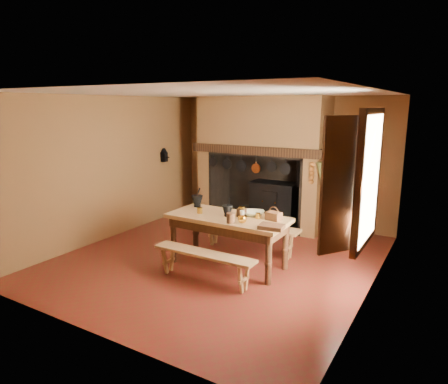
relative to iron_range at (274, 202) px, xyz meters
The scene contains 28 objects.
floor 2.50m from the iron_range, 89.02° to the right, with size 5.50×5.50×0.00m, color maroon.
ceiling 3.37m from the iron_range, 89.02° to the right, with size 5.50×5.50×0.00m, color silver.
back_wall 0.97m from the iron_range, 82.10° to the left, with size 5.00×0.02×2.80m, color brown.
wall_left 3.59m from the iron_range, 135.12° to the right, with size 0.02×5.50×2.80m, color brown.
wall_right 3.65m from the iron_range, 43.91° to the right, with size 0.02×5.50×2.80m, color brown.
wall_front 5.28m from the iron_range, 89.54° to the right, with size 5.00×0.02×2.80m, color brown.
chimney_breast 1.36m from the iron_range, 151.95° to the right, with size 2.95×0.96×2.80m.
iron_range is the anchor object (origin of this frame).
hearth_pans 1.10m from the iron_range, 167.25° to the right, with size 0.51×0.62×0.20m.
hanging_pans 1.12m from the iron_range, 115.02° to the right, with size 1.92×0.29×0.27m.
onion_string 1.49m from the iron_range, 32.25° to the right, with size 0.12×0.10×0.46m, color #9E4C1D, non-canonical shape.
herb_bunch 1.65m from the iron_range, 28.28° to the right, with size 0.20×0.20×0.35m, color #505729.
window 3.91m from the iron_range, 49.98° to the right, with size 0.39×1.75×1.76m.
wall_coffee_mill 2.74m from the iron_range, 159.32° to the right, with size 0.23×0.16×0.31m.
work_table 2.67m from the iron_range, 82.77° to the right, with size 1.97×0.87×0.85m.
bench_front 3.38m from the iron_range, 84.31° to the right, with size 1.66×0.29×0.47m.
bench_back 1.91m from the iron_range, 79.88° to the right, with size 1.87×0.33×0.53m.
mortar_large 2.48m from the iron_range, 100.35° to the right, with size 0.20×0.20×0.35m.
mortar_small 2.71m from the iron_range, 82.96° to the right, with size 0.18×0.18×0.30m.
coffee_grinder 2.64m from the iron_range, 78.20° to the right, with size 0.19×0.15×0.20m.
brass_mug_a 2.78m from the iron_range, 93.18° to the right, with size 0.09×0.09×0.10m, color gold.
brass_mug_b 2.69m from the iron_range, 72.15° to the right, with size 0.08×0.08×0.09m, color gold.
mixing_bowl 2.55m from the iron_range, 74.00° to the right, with size 0.33×0.33×0.08m, color beige.
stoneware_crock 3.05m from the iron_range, 79.19° to the right, with size 0.13×0.13×0.16m, color #4E2F1D.
glass_jar 2.73m from the iron_range, 77.46° to the right, with size 0.07×0.07×0.12m, color beige.
wicker_basket 2.73m from the iron_range, 66.81° to the right, with size 0.25×0.20×0.22m.
wooden_tray 3.18m from the iron_range, 67.29° to the right, with size 0.35×0.25×0.06m, color #3D2413.
brass_cup 2.98m from the iron_range, 76.01° to the right, with size 0.14×0.14×0.11m, color gold.
Camera 1 is at (3.42, -5.59, 2.61)m, focal length 32.00 mm.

